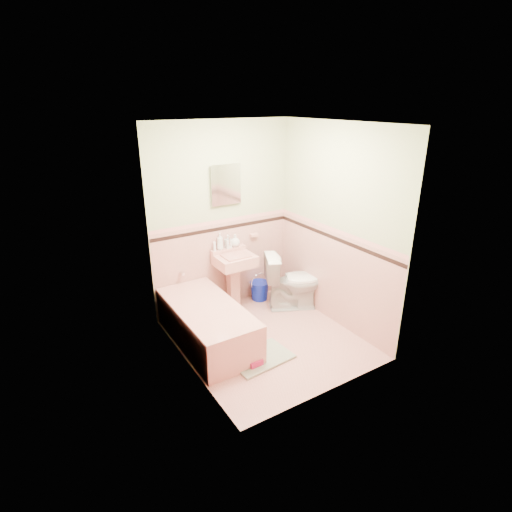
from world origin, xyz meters
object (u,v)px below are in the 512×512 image
medicine_cabinet (226,184)px  soap_bottle_mid (228,242)px  bathtub (207,325)px  sink (235,283)px  toilet (293,281)px  soap_bottle_left (220,241)px  bucket (260,291)px  soap_bottle_right (235,240)px  shoe (256,363)px

medicine_cabinet → soap_bottle_mid: size_ratio=2.78×
bathtub → sink: size_ratio=1.89×
soap_bottle_mid → toilet: (0.71, -0.54, -0.54)m
medicine_cabinet → toilet: bearing=-39.2°
soap_bottle_left → bucket: size_ratio=0.85×
bathtub → soap_bottle_right: size_ratio=8.92×
soap_bottle_right → shoe: bearing=-111.4°
bucket → shoe: size_ratio=1.71×
medicine_cabinet → bucket: bearing=-17.5°
soap_bottle_mid → medicine_cabinet: bearing=89.8°
sink → toilet: 0.79m
bathtub → soap_bottle_mid: bearing=46.2°
medicine_cabinet → soap_bottle_left: size_ratio=2.15×
medicine_cabinet → soap_bottle_left: (-0.12, -0.03, -0.74)m
soap_bottle_right → shoe: (-0.57, -1.45, -0.87)m
bathtub → shoe: bathtub is taller
soap_bottle_left → bucket: (0.56, -0.11, -0.83)m
soap_bottle_right → soap_bottle_left: bearing=180.0°
medicine_cabinet → toilet: size_ratio=0.63×
toilet → soap_bottle_mid: bearing=77.2°
bathtub → soap_bottle_right: soap_bottle_right is taller
toilet → shoe: 1.51m
bathtub → sink: bearing=37.9°
shoe → medicine_cabinet: bearing=69.5°
toilet → soap_bottle_left: bearing=81.6°
sink → soap_bottle_left: size_ratio=3.46×
soap_bottle_left → shoe: size_ratio=1.45×
bathtub → shoe: 0.79m
bathtub → sink: sink is taller
bucket → shoe: bucket is taller
medicine_cabinet → soap_bottle_right: size_ratio=2.93×
soap_bottle_mid → toilet: 1.04m
medicine_cabinet → bucket: size_ratio=1.83×
shoe → soap_bottle_left: bearing=73.7°
soap_bottle_mid → soap_bottle_right: 0.11m
shoe → toilet: bearing=34.5°
medicine_cabinet → shoe: medicine_cabinet is taller
soap_bottle_left → bucket: bearing=-10.9°
sink → soap_bottle_left: 0.61m
toilet → shoe: bearing=152.6°
soap_bottle_right → bucket: size_ratio=0.62×
medicine_cabinet → toilet: medicine_cabinet is taller
soap_bottle_left → shoe: (-0.34, -1.45, -0.90)m
soap_bottle_mid → bucket: (0.43, -0.11, -0.80)m
soap_bottle_right → sink: bearing=-120.6°
soap_bottle_mid → soap_bottle_left: bearing=180.0°
bathtub → bucket: bathtub is taller
soap_bottle_left → soap_bottle_right: soap_bottle_left is taller
bathtub → soap_bottle_mid: size_ratio=8.45×
sink → soap_bottle_right: size_ratio=4.71×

